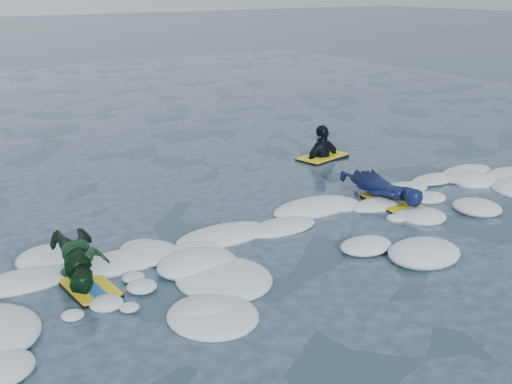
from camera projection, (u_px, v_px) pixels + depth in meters
ground at (296, 279)px, 7.45m from camera, size 120.00×120.00×0.00m
foam_band at (248, 249)px, 8.27m from camera, size 12.00×3.10×0.30m
prone_woman_unit at (384, 189)px, 9.94m from camera, size 0.78×1.66×0.42m
prone_child_unit at (81, 263)px, 7.25m from camera, size 0.94×1.42×0.51m
waiting_rider_unit at (322, 163)px, 12.41m from camera, size 1.12×0.77×1.53m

